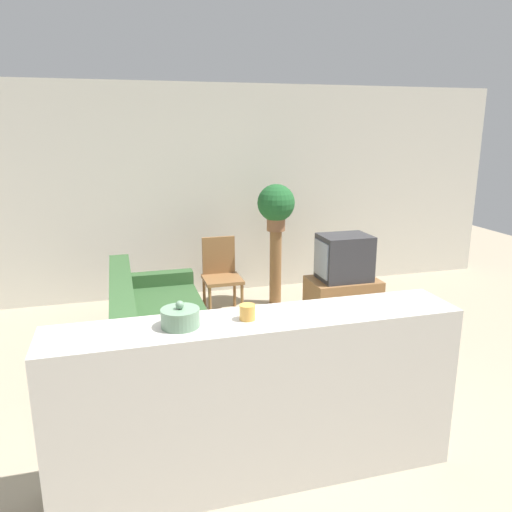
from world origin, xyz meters
TOP-DOWN VIEW (x-y plane):
  - ground_plane at (0.00, 0.00)m, footprint 14.00×14.00m
  - wall_back at (0.00, 3.43)m, footprint 9.00×0.06m
  - couch at (-0.48, 1.46)m, footprint 0.88×2.01m
  - tv_stand at (1.66, 1.97)m, footprint 0.78×0.53m
  - television at (1.65, 1.97)m, footprint 0.57×0.43m
  - wooden_chair at (0.38, 2.64)m, footprint 0.44×0.44m
  - plant_stand at (1.10, 2.73)m, footprint 0.15×0.15m
  - potted_plant at (1.10, 2.73)m, footprint 0.46×0.46m
  - foreground_counter at (0.00, -0.33)m, footprint 2.48×0.44m
  - decorative_bowl at (-0.46, -0.33)m, footprint 0.22×0.22m
  - candle_jar at (-0.07, -0.33)m, footprint 0.09×0.09m

SIDE VIEW (x-z plane):
  - ground_plane at x=0.00m, z-range 0.00..0.00m
  - tv_stand at x=1.66m, z-range 0.00..0.49m
  - couch at x=-0.48m, z-range -0.11..0.71m
  - plant_stand at x=1.10m, z-range 0.00..0.93m
  - wooden_chair at x=0.38m, z-range 0.04..0.94m
  - foreground_counter at x=0.00m, z-range 0.00..1.07m
  - television at x=1.65m, z-range 0.49..1.00m
  - candle_jar at x=-0.07m, z-range 1.07..1.17m
  - decorative_bowl at x=-0.46m, z-range 1.05..1.21m
  - potted_plant at x=1.10m, z-range 0.97..1.54m
  - wall_back at x=0.00m, z-range 0.00..2.70m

